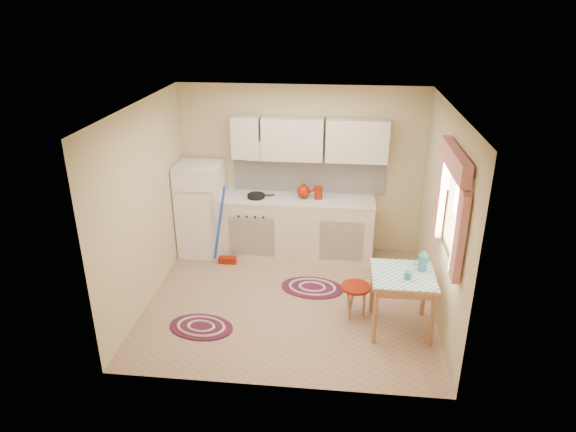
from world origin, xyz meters
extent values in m
plane|color=tan|center=(0.00, 0.00, 0.00)|extent=(3.60, 3.60, 0.00)
cube|color=silver|center=(0.00, 0.00, 2.50)|extent=(3.60, 3.20, 0.04)
cube|color=tan|center=(0.00, 1.60, 1.25)|extent=(3.60, 0.04, 2.50)
cube|color=tan|center=(0.00, -1.60, 1.25)|extent=(3.60, 0.04, 2.50)
cube|color=tan|center=(-1.80, 0.00, 1.25)|extent=(0.04, 3.20, 2.50)
cube|color=tan|center=(1.80, 0.00, 1.25)|extent=(0.04, 3.20, 2.50)
cube|color=white|center=(0.12, 1.59, 1.20)|extent=(2.25, 0.03, 0.55)
cube|color=beige|center=(0.12, 1.44, 1.77)|extent=(2.25, 0.33, 0.60)
cube|color=white|center=(1.78, -0.55, 1.55)|extent=(0.04, 0.85, 0.95)
cube|color=white|center=(-1.46, 1.25, 0.70)|extent=(0.65, 0.60, 1.40)
cube|color=beige|center=(-0.03, 1.30, 0.44)|extent=(2.25, 0.60, 0.88)
cube|color=silver|center=(-0.03, 1.30, 0.90)|extent=(2.27, 0.62, 0.04)
cylinder|color=black|center=(-0.62, 1.25, 0.94)|extent=(0.31, 0.31, 0.05)
cylinder|color=maroon|center=(0.28, 1.30, 1.00)|extent=(0.15, 0.15, 0.16)
cube|color=tan|center=(1.34, -0.46, 0.36)|extent=(0.72, 0.72, 0.72)
cylinder|color=maroon|center=(0.83, -0.26, 0.21)|extent=(0.44, 0.44, 0.42)
cylinder|color=teal|center=(1.38, -0.56, 0.77)|extent=(0.10, 0.10, 0.10)
camera|label=1|loc=(0.58, -5.65, 3.62)|focal=32.00mm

